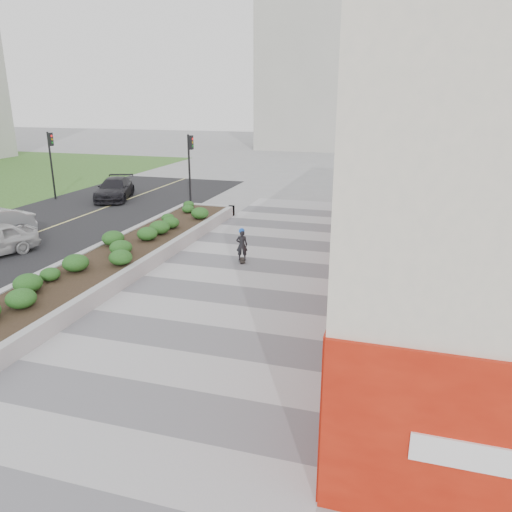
# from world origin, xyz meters

# --- Properties ---
(ground) EXTENTS (160.00, 160.00, 0.00)m
(ground) POSITION_xyz_m (0.00, 0.00, 0.00)
(ground) COLOR gray
(ground) RESTS_ON ground
(walkway) EXTENTS (8.00, 36.00, 0.01)m
(walkway) POSITION_xyz_m (0.00, 3.00, 0.01)
(walkway) COLOR #A8A8AD
(walkway) RESTS_ON ground
(building) EXTENTS (6.04, 24.08, 8.00)m
(building) POSITION_xyz_m (6.98, 8.98, 3.98)
(building) COLOR beige
(building) RESTS_ON ground
(planter) EXTENTS (3.00, 18.00, 0.90)m
(planter) POSITION_xyz_m (-5.50, 7.00, 0.42)
(planter) COLOR #9E9EA0
(planter) RESTS_ON ground
(traffic_signal_near) EXTENTS (0.33, 0.28, 4.20)m
(traffic_signal_near) POSITION_xyz_m (-7.23, 17.50, 2.76)
(traffic_signal_near) COLOR black
(traffic_signal_near) RESTS_ON ground
(traffic_signal_far) EXTENTS (0.33, 0.28, 4.20)m
(traffic_signal_far) POSITION_xyz_m (-16.43, 17.00, 2.76)
(traffic_signal_far) COLOR black
(traffic_signal_far) RESTS_ON ground
(distant_bldg_north_l) EXTENTS (16.00, 12.00, 20.00)m
(distant_bldg_north_l) POSITION_xyz_m (-5.00, 55.00, 10.00)
(distant_bldg_north_l) COLOR #ADAAA3
(distant_bldg_north_l) RESTS_ON ground
(distant_bldg_north_r) EXTENTS (14.00, 10.00, 24.00)m
(distant_bldg_north_r) POSITION_xyz_m (15.00, 60.00, 12.00)
(distant_bldg_north_r) COLOR #ADAAA3
(distant_bldg_north_r) RESTS_ON ground
(manhole_cover) EXTENTS (0.44, 0.44, 0.01)m
(manhole_cover) POSITION_xyz_m (0.50, 3.00, 0.00)
(manhole_cover) COLOR #595654
(manhole_cover) RESTS_ON ground
(skateboarder) EXTENTS (0.52, 0.74, 1.39)m
(skateboarder) POSITION_xyz_m (-1.06, 8.40, 0.71)
(skateboarder) COLOR beige
(skateboarder) RESTS_ON ground
(car_dark) EXTENTS (3.28, 4.96, 1.33)m
(car_dark) POSITION_xyz_m (-12.77, 18.03, 0.67)
(car_dark) COLOR black
(car_dark) RESTS_ON ground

